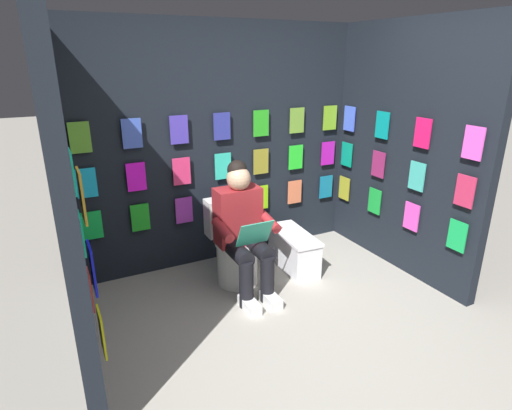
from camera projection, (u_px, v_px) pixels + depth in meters
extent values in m
plane|color=#9E998E|center=(327.00, 360.00, 2.96)|extent=(30.00, 30.00, 0.00)
cube|color=black|center=(219.00, 147.00, 4.17)|extent=(3.02, 0.10, 2.36)
cube|color=green|center=(92.00, 225.00, 3.74)|extent=(0.17, 0.01, 0.26)
cube|color=#18A31D|center=(140.00, 217.00, 3.92)|extent=(0.17, 0.01, 0.26)
cube|color=purple|center=(184.00, 210.00, 4.10)|extent=(0.17, 0.01, 0.26)
cube|color=#1A19B0|center=(224.00, 204.00, 4.29)|extent=(0.17, 0.01, 0.26)
cube|color=#82CA11|center=(261.00, 198.00, 4.47)|extent=(0.17, 0.01, 0.26)
cube|color=#E6744B|center=(295.00, 192.00, 4.65)|extent=(0.17, 0.01, 0.26)
cube|color=#126F9A|center=(326.00, 187.00, 4.84)|extent=(0.17, 0.01, 0.26)
cube|color=#13B1E7|center=(86.00, 183.00, 3.61)|extent=(0.17, 0.01, 0.26)
cube|color=#EF0EE1|center=(136.00, 177.00, 3.79)|extent=(0.17, 0.01, 0.26)
cube|color=#EB326C|center=(182.00, 171.00, 3.97)|extent=(0.17, 0.01, 0.26)
cube|color=#2ECEAF|center=(223.00, 166.00, 4.15)|extent=(0.17, 0.01, 0.26)
cube|color=olive|center=(261.00, 162.00, 4.34)|extent=(0.17, 0.01, 0.26)
cube|color=#26DB2B|center=(296.00, 157.00, 4.52)|extent=(0.17, 0.01, 0.26)
cube|color=#BB17AD|center=(328.00, 153.00, 4.70)|extent=(0.17, 0.01, 0.26)
cube|color=#56982A|center=(80.00, 138.00, 3.47)|extent=(0.17, 0.01, 0.26)
cube|color=#3E5CC7|center=(132.00, 133.00, 3.66)|extent=(0.17, 0.01, 0.26)
cube|color=#4737B3|center=(179.00, 130.00, 3.84)|extent=(0.17, 0.01, 0.26)
cube|color=#2D3491|center=(222.00, 126.00, 4.02)|extent=(0.17, 0.01, 0.26)
cube|color=green|center=(261.00, 123.00, 4.20)|extent=(0.17, 0.01, 0.26)
cube|color=#6EA034|center=(297.00, 120.00, 4.39)|extent=(0.17, 0.01, 0.26)
cube|color=#79B222|center=(330.00, 118.00, 4.57)|extent=(0.17, 0.01, 0.26)
cube|color=black|center=(405.00, 151.00, 4.00)|extent=(0.10, 1.86, 2.36)
cube|color=#A39C25|center=(344.00, 188.00, 4.78)|extent=(0.01, 0.17, 0.26)
cube|color=green|center=(375.00, 201.00, 4.36)|extent=(0.01, 0.17, 0.26)
cube|color=#F144BB|center=(411.00, 217.00, 3.94)|extent=(0.01, 0.17, 0.26)
cube|color=green|center=(457.00, 236.00, 3.52)|extent=(0.01, 0.17, 0.26)
cube|color=#08936D|center=(347.00, 154.00, 4.65)|extent=(0.01, 0.17, 0.26)
cube|color=#8D2258|center=(378.00, 164.00, 4.23)|extent=(0.01, 0.17, 0.26)
cube|color=#3CB1A4|center=(417.00, 176.00, 3.81)|extent=(0.01, 0.17, 0.26)
cube|color=#C32950|center=(465.00, 191.00, 3.39)|extent=(0.01, 0.17, 0.26)
cube|color=#435FED|center=(349.00, 119.00, 4.52)|extent=(0.01, 0.17, 0.26)
cube|color=#0A8D8D|center=(382.00, 125.00, 4.10)|extent=(0.01, 0.17, 0.26)
cube|color=#F11559|center=(423.00, 133.00, 3.68)|extent=(0.01, 0.17, 0.26)
cube|color=#EF50C8|center=(473.00, 143.00, 3.26)|extent=(0.01, 0.17, 0.26)
cube|color=black|center=(60.00, 196.00, 2.70)|extent=(0.10, 1.86, 2.36)
cube|color=yellow|center=(102.00, 332.00, 2.30)|extent=(0.01, 0.17, 0.26)
cube|color=#B0302F|center=(90.00, 289.00, 2.72)|extent=(0.01, 0.17, 0.26)
cube|color=#29DBD1|center=(82.00, 258.00, 3.13)|extent=(0.01, 0.17, 0.26)
cube|color=#5E22EC|center=(76.00, 234.00, 3.55)|extent=(0.01, 0.17, 0.26)
cube|color=#0C14D7|center=(92.00, 268.00, 2.16)|extent=(0.01, 0.17, 0.26)
cube|color=#12C190|center=(82.00, 234.00, 2.58)|extent=(0.01, 0.17, 0.26)
cube|color=#0CCD5A|center=(74.00, 209.00, 3.00)|extent=(0.01, 0.17, 0.26)
cube|color=#B97732|center=(69.00, 190.00, 3.42)|extent=(0.01, 0.17, 0.26)
cube|color=gold|center=(82.00, 196.00, 2.03)|extent=(0.01, 0.17, 0.26)
cube|color=#18D9A9|center=(72.00, 172.00, 2.45)|extent=(0.01, 0.17, 0.26)
cube|color=#915B27|center=(66.00, 155.00, 2.87)|extent=(0.01, 0.17, 0.26)
cube|color=#79CE33|center=(61.00, 142.00, 3.29)|extent=(0.01, 0.17, 0.26)
cylinder|color=white|center=(237.00, 263.00, 3.93)|extent=(0.38, 0.38, 0.40)
cylinder|color=white|center=(237.00, 242.00, 3.85)|extent=(0.41, 0.41, 0.02)
cube|color=white|center=(225.00, 216.00, 4.02)|extent=(0.38, 0.18, 0.36)
cylinder|color=white|center=(229.00, 219.00, 3.94)|extent=(0.39, 0.07, 0.39)
cube|color=maroon|center=(238.00, 216.00, 3.74)|extent=(0.40, 0.22, 0.52)
sphere|color=tan|center=(239.00, 178.00, 3.59)|extent=(0.21, 0.21, 0.21)
sphere|color=black|center=(237.00, 170.00, 3.60)|extent=(0.17, 0.17, 0.17)
cylinder|color=black|center=(258.00, 247.00, 3.69)|extent=(0.15, 0.40, 0.15)
cylinder|color=black|center=(237.00, 252.00, 3.61)|extent=(0.15, 0.40, 0.15)
cylinder|color=black|center=(267.00, 279.00, 3.62)|extent=(0.12, 0.12, 0.42)
cylinder|color=black|center=(246.00, 284.00, 3.53)|extent=(0.12, 0.12, 0.42)
cube|color=white|center=(270.00, 299.00, 3.63)|extent=(0.11, 0.26, 0.09)
cube|color=white|center=(250.00, 305.00, 3.54)|extent=(0.11, 0.26, 0.09)
cylinder|color=maroon|center=(269.00, 221.00, 3.69)|extent=(0.09, 0.31, 0.13)
cylinder|color=maroon|center=(223.00, 230.00, 3.50)|extent=(0.09, 0.31, 0.13)
cube|color=teal|center=(255.00, 234.00, 3.47)|extent=(0.30, 0.13, 0.23)
cube|color=silver|center=(294.00, 252.00, 4.21)|extent=(0.31, 0.67, 0.35)
cube|color=white|center=(294.00, 235.00, 4.15)|extent=(0.33, 0.70, 0.03)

